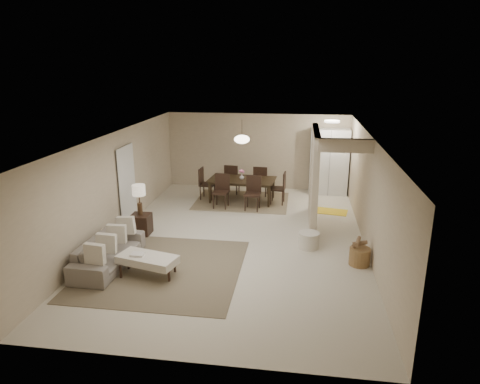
% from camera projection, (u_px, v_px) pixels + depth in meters
% --- Properties ---
extents(floor, '(9.00, 9.00, 0.00)m').
position_uv_depth(floor, '(237.00, 239.00, 10.34)').
color(floor, beige).
rests_on(floor, ground).
extents(ceiling, '(9.00, 9.00, 0.00)m').
position_uv_depth(ceiling, '(237.00, 136.00, 9.61)').
color(ceiling, white).
rests_on(ceiling, back_wall).
extents(back_wall, '(6.00, 0.00, 6.00)m').
position_uv_depth(back_wall, '(257.00, 151.00, 14.24)').
color(back_wall, '#BCAB8E').
rests_on(back_wall, floor).
extents(left_wall, '(0.00, 9.00, 9.00)m').
position_uv_depth(left_wall, '(115.00, 184.00, 10.38)').
color(left_wall, '#BCAB8E').
rests_on(left_wall, floor).
extents(right_wall, '(0.00, 9.00, 9.00)m').
position_uv_depth(right_wall, '(369.00, 195.00, 9.57)').
color(right_wall, '#BCAB8E').
rests_on(right_wall, floor).
extents(partition, '(0.15, 2.50, 2.50)m').
position_uv_depth(partition, '(314.00, 178.00, 10.92)').
color(partition, '#BCAB8E').
rests_on(partition, floor).
extents(doorway, '(0.04, 0.90, 2.04)m').
position_uv_depth(doorway, '(127.00, 187.00, 11.01)').
color(doorway, black).
rests_on(doorway, floor).
extents(pantry_cabinet, '(1.20, 0.55, 2.10)m').
position_uv_depth(pantry_cabinet, '(329.00, 162.00, 13.65)').
color(pantry_cabinet, white).
rests_on(pantry_cabinet, floor).
extents(flush_light, '(0.44, 0.44, 0.05)m').
position_uv_depth(flush_light, '(332.00, 121.00, 12.34)').
color(flush_light, white).
rests_on(flush_light, ceiling).
extents(living_rug, '(3.20, 3.20, 0.01)m').
position_uv_depth(living_rug, '(163.00, 269.00, 8.83)').
color(living_rug, brown).
rests_on(living_rug, floor).
extents(sofa, '(2.06, 0.86, 0.60)m').
position_uv_depth(sofa, '(108.00, 252.00, 8.90)').
color(sofa, gray).
rests_on(sofa, floor).
extents(ottoman_bench, '(1.28, 0.81, 0.42)m').
position_uv_depth(ottoman_bench, '(147.00, 260.00, 8.47)').
color(ottoman_bench, beige).
rests_on(ottoman_bench, living_rug).
extents(side_table, '(0.47, 0.47, 0.51)m').
position_uv_depth(side_table, '(141.00, 224.00, 10.56)').
color(side_table, black).
rests_on(side_table, floor).
extents(table_lamp, '(0.32, 0.32, 0.76)m').
position_uv_depth(table_lamp, '(139.00, 193.00, 10.33)').
color(table_lamp, '#4B3320').
rests_on(table_lamp, side_table).
extents(round_pouf, '(0.47, 0.47, 0.37)m').
position_uv_depth(round_pouf, '(309.00, 240.00, 9.79)').
color(round_pouf, beige).
rests_on(round_pouf, floor).
extents(wicker_basket, '(0.50, 0.50, 0.37)m').
position_uv_depth(wicker_basket, '(360.00, 256.00, 8.97)').
color(wicker_basket, brown).
rests_on(wicker_basket, floor).
extents(dining_rug, '(2.80, 2.10, 0.01)m').
position_uv_depth(dining_rug, '(242.00, 201.00, 13.15)').
color(dining_rug, brown).
rests_on(dining_rug, floor).
extents(dining_table, '(2.07, 1.25, 0.70)m').
position_uv_depth(dining_table, '(242.00, 190.00, 13.05)').
color(dining_table, black).
rests_on(dining_table, dining_rug).
extents(dining_chairs, '(2.65, 1.99, 0.98)m').
position_uv_depth(dining_chairs, '(242.00, 186.00, 13.01)').
color(dining_chairs, black).
rests_on(dining_chairs, dining_rug).
extents(vase, '(0.19, 0.19, 0.15)m').
position_uv_depth(vase, '(242.00, 177.00, 12.92)').
color(vase, silver).
rests_on(vase, dining_table).
extents(yellow_mat, '(1.03, 0.73, 0.01)m').
position_uv_depth(yellow_mat, '(330.00, 211.00, 12.23)').
color(yellow_mat, yellow).
rests_on(yellow_mat, floor).
extents(pendant_light, '(0.46, 0.46, 0.71)m').
position_uv_depth(pendant_light, '(242.00, 139.00, 12.59)').
color(pendant_light, '#4B3320').
rests_on(pendant_light, ceiling).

